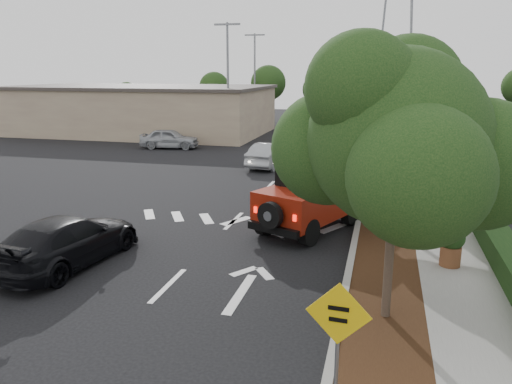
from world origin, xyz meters
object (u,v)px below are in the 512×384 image
(black_suv_oncoming, at_px, (68,240))
(speed_hump_sign, at_px, (338,330))
(silver_suv_ahead, at_px, (324,173))
(red_jeep, at_px, (313,196))

(black_suv_oncoming, bearing_deg, speed_hump_sign, 156.66)
(black_suv_oncoming, bearing_deg, silver_suv_ahead, -112.60)
(black_suv_oncoming, xyz_separation_m, speed_hump_sign, (8.25, -4.70, 0.83))
(speed_hump_sign, bearing_deg, red_jeep, 104.12)
(red_jeep, distance_m, black_suv_oncoming, 8.30)
(silver_suv_ahead, height_order, black_suv_oncoming, silver_suv_ahead)
(speed_hump_sign, bearing_deg, black_suv_oncoming, 154.17)
(silver_suv_ahead, bearing_deg, black_suv_oncoming, -100.30)
(red_jeep, distance_m, speed_hump_sign, 10.06)
(silver_suv_ahead, distance_m, black_suv_oncoming, 12.71)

